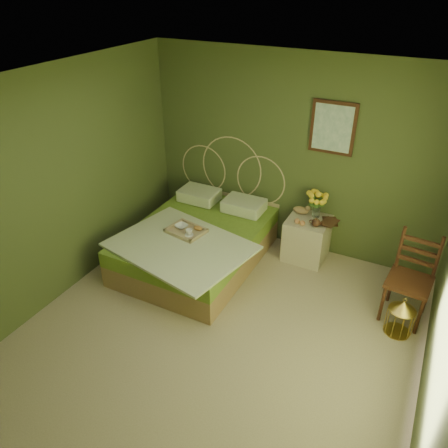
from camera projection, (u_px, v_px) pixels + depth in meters
The scene contains 13 objects.
floor at pixel (212, 344), 4.58m from camera, with size 4.50×4.50×0.00m, color tan.
ceiling at pixel (207, 93), 3.25m from camera, with size 4.50×4.50×0.00m, color silver.
wall_back at pixel (293, 156), 5.64m from camera, with size 4.00×4.00×0.00m, color #49552C.
wall_left at pixel (47, 194), 4.70m from camera, with size 4.50×4.50×0.00m, color #49552C.
wall_art at pixel (333, 128), 5.20m from camera, with size 0.54×0.04×0.64m.
bed at pixel (199, 239), 5.76m from camera, with size 1.80×2.27×1.41m.
nightstand at pixel (308, 234), 5.77m from camera, with size 0.53×0.53×1.01m.
chair at pixel (412, 272), 4.72m from camera, with size 0.49×0.49×1.02m.
birdcage at pixel (400, 317), 4.62m from camera, with size 0.28×0.28×0.42m.
book_lower at pixel (323, 221), 5.59m from camera, with size 0.18×0.24×0.02m, color #381E0F.
book_upper at pixel (323, 220), 5.58m from camera, with size 0.18×0.25×0.02m, color #472819.
cereal_bowl at pixel (181, 226), 5.55m from camera, with size 0.16×0.16×0.04m, color white.
coffee_cup at pixel (189, 232), 5.38m from camera, with size 0.09×0.09×0.08m, color white.
Camera 1 is at (1.62, -2.87, 3.42)m, focal length 35.00 mm.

